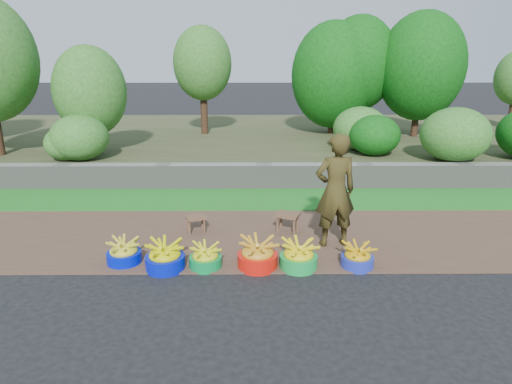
{
  "coord_description": "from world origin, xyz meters",
  "views": [
    {
      "loc": [
        -0.24,
        -5.11,
        2.68
      ],
      "look_at": [
        -0.2,
        1.3,
        0.75
      ],
      "focal_mm": 30.0,
      "sensor_mm": 36.0,
      "label": 1
    }
  ],
  "objects_px": {
    "basin_c": "(205,257)",
    "basin_e": "(299,256)",
    "stool_left": "(196,220)",
    "basin_a": "(124,253)",
    "stool_right": "(288,217)",
    "basin_b": "(165,257)",
    "basin_f": "(357,257)",
    "basin_d": "(258,255)",
    "vendor_woman": "(335,191)"
  },
  "relations": [
    {
      "from": "basin_c",
      "to": "basin_e",
      "type": "bearing_deg",
      "value": -0.95
    },
    {
      "from": "stool_left",
      "to": "basin_a",
      "type": "bearing_deg",
      "value": -128.23
    },
    {
      "from": "stool_right",
      "to": "basin_a",
      "type": "bearing_deg",
      "value": -155.3
    },
    {
      "from": "basin_b",
      "to": "basin_f",
      "type": "distance_m",
      "value": 2.62
    },
    {
      "from": "stool_right",
      "to": "basin_f",
      "type": "bearing_deg",
      "value": -54.87
    },
    {
      "from": "basin_d",
      "to": "stool_right",
      "type": "height_order",
      "value": "basin_d"
    },
    {
      "from": "basin_a",
      "to": "basin_d",
      "type": "xyz_separation_m",
      "value": [
        1.86,
        -0.13,
        0.03
      ]
    },
    {
      "from": "basin_e",
      "to": "basin_f",
      "type": "height_order",
      "value": "basin_e"
    },
    {
      "from": "basin_c",
      "to": "vendor_woman",
      "type": "bearing_deg",
      "value": 21.22
    },
    {
      "from": "basin_b",
      "to": "basin_e",
      "type": "relative_size",
      "value": 1.04
    },
    {
      "from": "basin_c",
      "to": "basin_e",
      "type": "xyz_separation_m",
      "value": [
        1.27,
        -0.02,
        0.02
      ]
    },
    {
      "from": "basin_b",
      "to": "basin_d",
      "type": "xyz_separation_m",
      "value": [
        1.25,
        0.05,
        0.01
      ]
    },
    {
      "from": "stool_left",
      "to": "vendor_woman",
      "type": "xyz_separation_m",
      "value": [
        2.15,
        -0.51,
        0.64
      ]
    },
    {
      "from": "basin_d",
      "to": "stool_right",
      "type": "xyz_separation_m",
      "value": [
        0.5,
        1.22,
        0.09
      ]
    },
    {
      "from": "basin_a",
      "to": "basin_b",
      "type": "relative_size",
      "value": 0.89
    },
    {
      "from": "basin_e",
      "to": "basin_d",
      "type": "bearing_deg",
      "value": 177.6
    },
    {
      "from": "basin_a",
      "to": "basin_b",
      "type": "xyz_separation_m",
      "value": [
        0.61,
        -0.18,
        0.02
      ]
    },
    {
      "from": "basin_a",
      "to": "basin_c",
      "type": "height_order",
      "value": "basin_a"
    },
    {
      "from": "basin_a",
      "to": "basin_b",
      "type": "bearing_deg",
      "value": -16.45
    },
    {
      "from": "basin_c",
      "to": "basin_e",
      "type": "height_order",
      "value": "basin_e"
    },
    {
      "from": "basin_c",
      "to": "stool_left",
      "type": "bearing_deg",
      "value": 102.95
    },
    {
      "from": "basin_e",
      "to": "stool_left",
      "type": "bearing_deg",
      "value": 141.07
    },
    {
      "from": "basin_a",
      "to": "basin_d",
      "type": "distance_m",
      "value": 1.86
    },
    {
      "from": "basin_a",
      "to": "basin_f",
      "type": "height_order",
      "value": "basin_a"
    },
    {
      "from": "basin_b",
      "to": "basin_f",
      "type": "height_order",
      "value": "basin_b"
    },
    {
      "from": "stool_right",
      "to": "basin_d",
      "type": "bearing_deg",
      "value": -112.37
    },
    {
      "from": "basin_e",
      "to": "stool_right",
      "type": "relative_size",
      "value": 1.15
    },
    {
      "from": "basin_b",
      "to": "basin_e",
      "type": "height_order",
      "value": "basin_b"
    },
    {
      "from": "basin_e",
      "to": "basin_f",
      "type": "distance_m",
      "value": 0.81
    },
    {
      "from": "basin_c",
      "to": "vendor_woman",
      "type": "relative_size",
      "value": 0.26
    },
    {
      "from": "basin_e",
      "to": "vendor_woman",
      "type": "relative_size",
      "value": 0.3
    },
    {
      "from": "stool_left",
      "to": "stool_right",
      "type": "xyz_separation_m",
      "value": [
        1.5,
        -0.01,
        0.04
      ]
    },
    {
      "from": "basin_c",
      "to": "basin_f",
      "type": "relative_size",
      "value": 1.0
    },
    {
      "from": "stool_left",
      "to": "stool_right",
      "type": "bearing_deg",
      "value": -0.41
    },
    {
      "from": "basin_c",
      "to": "stool_right",
      "type": "relative_size",
      "value": 0.99
    },
    {
      "from": "stool_right",
      "to": "vendor_woman",
      "type": "xyz_separation_m",
      "value": [
        0.66,
        -0.5,
        0.6
      ]
    },
    {
      "from": "basin_a",
      "to": "basin_f",
      "type": "xyz_separation_m",
      "value": [
        3.22,
        -0.14,
        -0.01
      ]
    },
    {
      "from": "basin_d",
      "to": "vendor_woman",
      "type": "bearing_deg",
      "value": 32.0
    },
    {
      "from": "basin_d",
      "to": "basin_f",
      "type": "relative_size",
      "value": 1.24
    },
    {
      "from": "basin_a",
      "to": "basin_c",
      "type": "distance_m",
      "value": 1.15
    },
    {
      "from": "basin_d",
      "to": "vendor_woman",
      "type": "distance_m",
      "value": 1.53
    },
    {
      "from": "stool_left",
      "to": "basin_d",
      "type": "bearing_deg",
      "value": -51.04
    },
    {
      "from": "basin_d",
      "to": "stool_right",
      "type": "distance_m",
      "value": 1.32
    },
    {
      "from": "basin_b",
      "to": "stool_right",
      "type": "bearing_deg",
      "value": 35.79
    },
    {
      "from": "basin_a",
      "to": "basin_f",
      "type": "relative_size",
      "value": 1.07
    },
    {
      "from": "basin_c",
      "to": "basin_d",
      "type": "bearing_deg",
      "value": 0.19
    },
    {
      "from": "basin_b",
      "to": "vendor_woman",
      "type": "distance_m",
      "value": 2.62
    },
    {
      "from": "basin_f",
      "to": "stool_right",
      "type": "height_order",
      "value": "stool_right"
    },
    {
      "from": "stool_right",
      "to": "vendor_woman",
      "type": "relative_size",
      "value": 0.26
    },
    {
      "from": "basin_b",
      "to": "stool_right",
      "type": "distance_m",
      "value": 2.16
    }
  ]
}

